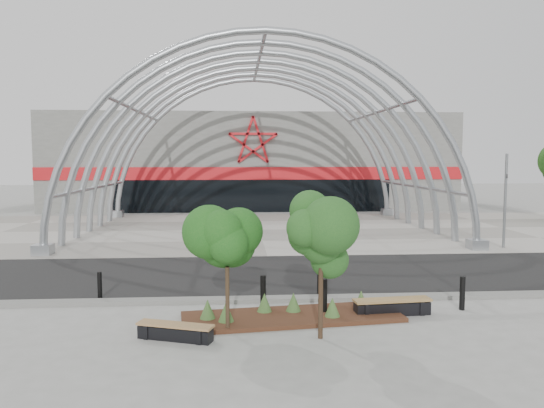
{
  "coord_description": "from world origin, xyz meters",
  "views": [
    {
      "loc": [
        -1.37,
        -16.05,
        4.38
      ],
      "look_at": [
        0.0,
        4.0,
        2.6
      ],
      "focal_mm": 35.0,
      "sensor_mm": 36.0,
      "label": 1
    }
  ],
  "objects_px": {
    "signal_pole": "(505,199)",
    "bench_1": "(392,307)",
    "bollard_2": "(324,297)",
    "bench_0": "(175,332)",
    "street_tree_0": "(227,240)",
    "street_tree_1": "(321,239)"
  },
  "relations": [
    {
      "from": "bench_0",
      "to": "bollard_2",
      "type": "xyz_separation_m",
      "value": [
        3.9,
        1.72,
        0.32
      ]
    },
    {
      "from": "signal_pole",
      "to": "street_tree_1",
      "type": "relative_size",
      "value": 1.34
    },
    {
      "from": "signal_pole",
      "to": "bench_0",
      "type": "distance_m",
      "value": 18.73
    },
    {
      "from": "bench_0",
      "to": "bench_1",
      "type": "relative_size",
      "value": 0.87
    },
    {
      "from": "bench_1",
      "to": "bollard_2",
      "type": "height_order",
      "value": "bollard_2"
    },
    {
      "from": "signal_pole",
      "to": "street_tree_0",
      "type": "relative_size",
      "value": 1.4
    },
    {
      "from": "signal_pole",
      "to": "bollard_2",
      "type": "xyz_separation_m",
      "value": [
        -10.42,
        -10.16,
        -1.86
      ]
    },
    {
      "from": "signal_pole",
      "to": "street_tree_1",
      "type": "bearing_deg",
      "value": -132.03
    },
    {
      "from": "street_tree_0",
      "to": "bollard_2",
      "type": "xyz_separation_m",
      "value": [
        2.65,
        1.23,
        -1.82
      ]
    },
    {
      "from": "bench_1",
      "to": "street_tree_0",
      "type": "bearing_deg",
      "value": -165.89
    },
    {
      "from": "street_tree_0",
      "to": "street_tree_1",
      "type": "distance_m",
      "value": 2.34
    },
    {
      "from": "signal_pole",
      "to": "bench_1",
      "type": "xyz_separation_m",
      "value": [
        -8.52,
        -10.24,
        -2.16
      ]
    },
    {
      "from": "bench_0",
      "to": "bench_1",
      "type": "bearing_deg",
      "value": 15.7
    },
    {
      "from": "street_tree_1",
      "to": "bench_0",
      "type": "relative_size",
      "value": 1.77
    },
    {
      "from": "street_tree_0",
      "to": "bench_1",
      "type": "xyz_separation_m",
      "value": [
        4.54,
        1.14,
        -2.11
      ]
    },
    {
      "from": "signal_pole",
      "to": "street_tree_0",
      "type": "bearing_deg",
      "value": -138.94
    },
    {
      "from": "signal_pole",
      "to": "bench_1",
      "type": "bearing_deg",
      "value": -129.76
    },
    {
      "from": "street_tree_0",
      "to": "bench_1",
      "type": "height_order",
      "value": "street_tree_0"
    },
    {
      "from": "street_tree_1",
      "to": "bench_1",
      "type": "bearing_deg",
      "value": 37.46
    },
    {
      "from": "signal_pole",
      "to": "bollard_2",
      "type": "bearing_deg",
      "value": -135.72
    },
    {
      "from": "street_tree_1",
      "to": "signal_pole",
      "type": "bearing_deg",
      "value": 47.97
    },
    {
      "from": "street_tree_0",
      "to": "street_tree_1",
      "type": "xyz_separation_m",
      "value": [
        2.25,
        -0.62,
        0.11
      ]
    }
  ]
}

